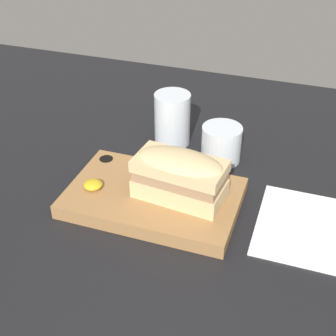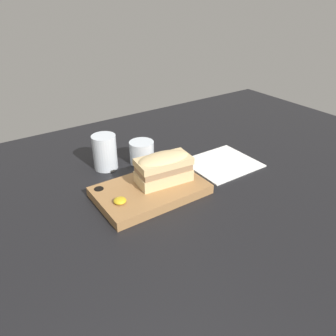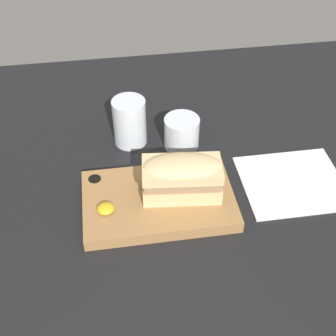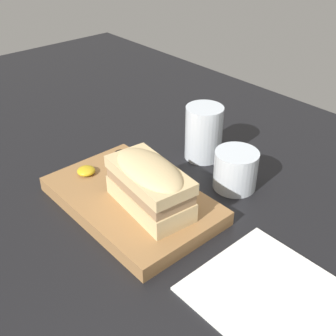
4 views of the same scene
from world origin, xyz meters
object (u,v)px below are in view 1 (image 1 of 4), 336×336
at_px(serving_board, 153,197).
at_px(sandwich, 180,174).
at_px(napkin, 322,231).
at_px(water_glass, 172,122).
at_px(wine_glass, 221,145).

bearing_deg(serving_board, sandwich, 3.41).
height_order(serving_board, napkin, serving_board).
distance_m(water_glass, napkin, 0.37).
height_order(sandwich, napkin, sandwich).
relative_size(sandwich, water_glass, 1.44).
bearing_deg(napkin, wine_glass, 143.06).
bearing_deg(serving_board, water_glass, 99.53).
bearing_deg(sandwich, water_glass, 111.75).
bearing_deg(napkin, water_glass, 149.53).
relative_size(water_glass, wine_glass, 1.39).
bearing_deg(serving_board, wine_glass, 66.29).
distance_m(wine_glass, napkin, 0.26).
distance_m(sandwich, water_glass, 0.22).
distance_m(serving_board, napkin, 0.28).
bearing_deg(serving_board, napkin, 4.02).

